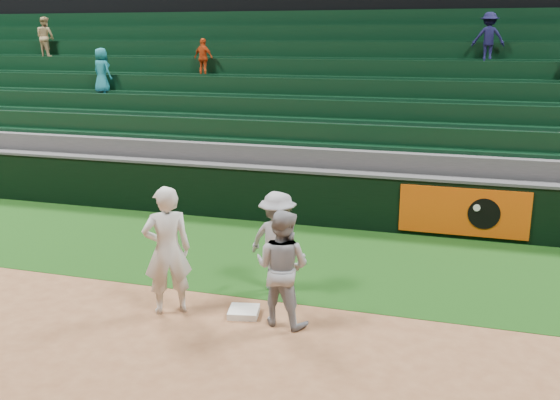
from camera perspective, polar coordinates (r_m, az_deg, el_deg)
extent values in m
plane|color=brown|center=(9.36, -3.34, -11.27)|extent=(70.00, 70.00, 0.00)
cube|color=#11360D|center=(11.99, 1.58, -5.23)|extent=(36.00, 4.20, 0.01)
cube|color=white|center=(9.62, -3.33, -10.17)|extent=(0.52, 0.52, 0.10)
imported|color=silver|center=(9.53, -10.28, -4.54)|extent=(0.86, 0.79, 1.98)
imported|color=#90939A|center=(9.04, 0.17, -6.20)|extent=(0.95, 0.81, 1.73)
imported|color=#92949E|center=(10.24, -0.23, -3.80)|extent=(1.22, 0.93, 1.67)
cube|color=black|center=(13.86, 3.98, 0.09)|extent=(36.00, 0.35, 1.20)
cube|color=#D84C0A|center=(13.36, 16.44, -1.05)|extent=(2.60, 0.05, 1.00)
cylinder|color=black|center=(13.34, 18.15, -1.21)|extent=(0.64, 0.02, 0.64)
cylinder|color=white|center=(13.28, 17.55, -0.69)|extent=(0.14, 0.02, 0.14)
cube|color=#424244|center=(13.71, 4.03, 2.60)|extent=(36.00, 0.40, 0.06)
cube|color=#3D3C3F|center=(14.49, 4.63, 1.65)|extent=(36.00, 0.85, 1.65)
cube|color=black|center=(14.53, 4.94, 6.00)|extent=(36.00, 0.14, 0.50)
cube|color=black|center=(14.40, 4.78, 5.07)|extent=(36.00, 0.45, 0.08)
cube|color=#3D3C3F|center=(15.26, 5.33, 3.16)|extent=(36.00, 0.85, 2.10)
cube|color=black|center=(15.30, 5.64, 8.12)|extent=(36.00, 0.14, 0.50)
cube|color=black|center=(15.16, 5.49, 7.26)|extent=(36.00, 0.45, 0.08)
cube|color=#3D3C3F|center=(16.03, 5.96, 4.53)|extent=(36.00, 0.85, 2.55)
cube|color=black|center=(16.08, 6.28, 10.04)|extent=(36.00, 0.14, 0.50)
cube|color=black|center=(15.94, 6.14, 9.24)|extent=(36.00, 0.45, 0.08)
cube|color=#3D3C3F|center=(16.82, 6.53, 5.77)|extent=(36.00, 0.85, 3.00)
cube|color=black|center=(16.89, 6.87, 11.77)|extent=(36.00, 0.14, 0.50)
cube|color=black|center=(16.73, 6.74, 11.03)|extent=(36.00, 0.45, 0.08)
cube|color=#3D3C3F|center=(17.62, 7.06, 6.90)|extent=(36.00, 0.85, 3.45)
cube|color=black|center=(17.71, 7.41, 13.35)|extent=(36.00, 0.14, 0.50)
cube|color=black|center=(17.55, 7.29, 12.65)|extent=(36.00, 0.45, 0.08)
cube|color=#3D3C3F|center=(18.42, 7.54, 7.93)|extent=(36.00, 0.85, 3.90)
cube|color=black|center=(18.54, 7.90, 14.78)|extent=(36.00, 0.14, 0.50)
cube|color=black|center=(18.38, 7.79, 14.13)|extent=(36.00, 0.45, 0.08)
cube|color=#3D3C3F|center=(19.23, 7.98, 8.87)|extent=(36.00, 0.85, 4.35)
cube|color=black|center=(19.39, 8.36, 16.09)|extent=(36.00, 0.14, 0.50)
cube|color=black|center=(19.22, 8.26, 15.48)|extent=(36.00, 0.45, 0.08)
imported|color=#166A7B|center=(18.34, -15.97, 11.30)|extent=(0.70, 0.57, 1.24)
imported|color=#C03D12|center=(17.81, -7.01, 12.80)|extent=(0.66, 0.41, 1.05)
imported|color=tan|center=(21.42, -20.66, 13.76)|extent=(0.69, 0.59, 1.23)
imported|color=#0F1034|center=(17.17, 18.53, 13.92)|extent=(0.84, 0.54, 1.24)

